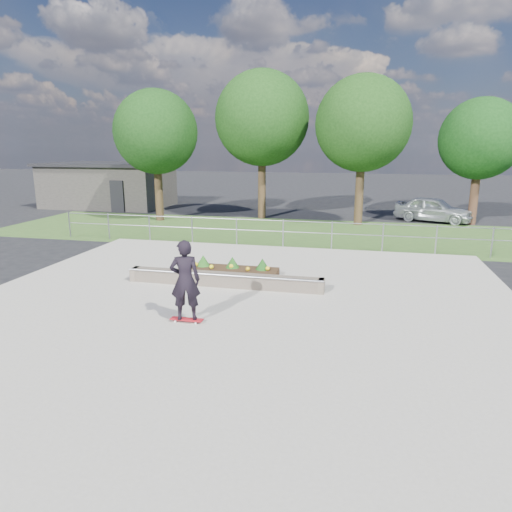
{
  "coord_description": "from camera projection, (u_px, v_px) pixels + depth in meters",
  "views": [
    {
      "loc": [
        3.0,
        -10.89,
        4.21
      ],
      "look_at": [
        0.2,
        1.5,
        1.1
      ],
      "focal_mm": 32.0,
      "sensor_mm": 36.0,
      "label": 1
    }
  ],
  "objects": [
    {
      "name": "tree_mid_left",
      "position": [
        262.0,
        119.0,
        25.37
      ],
      "size": [
        5.25,
        5.25,
        8.25
      ],
      "color": "#322214",
      "rests_on": "ground"
    },
    {
      "name": "fence",
      "position": [
        283.0,
        230.0,
        18.88
      ],
      "size": [
        20.06,
        0.06,
        1.2
      ],
      "color": "gray",
      "rests_on": "ground"
    },
    {
      "name": "concrete_slab",
      "position": [
        236.0,
        308.0,
        11.95
      ],
      "size": [
        15.0,
        15.0,
        0.06
      ],
      "primitive_type": "cube",
      "color": "gray",
      "rests_on": "ground"
    },
    {
      "name": "tree_mid_right",
      "position": [
        363.0,
        124.0,
        23.33
      ],
      "size": [
        4.9,
        4.9,
        7.7
      ],
      "color": "#342415",
      "rests_on": "ground"
    },
    {
      "name": "tree_far_right",
      "position": [
        481.0,
        139.0,
        23.65
      ],
      "size": [
        4.2,
        4.2,
        6.6
      ],
      "color": "#392116",
      "rests_on": "ground"
    },
    {
      "name": "grind_ledge",
      "position": [
        224.0,
        280.0,
        13.69
      ],
      "size": [
        6.0,
        0.44,
        0.43
      ],
      "color": "brown",
      "rests_on": "concrete_slab"
    },
    {
      "name": "tree_far_left",
      "position": [
        156.0,
        132.0,
        24.83
      ],
      "size": [
        4.55,
        4.55,
        7.15
      ],
      "color": "#312113",
      "rests_on": "ground"
    },
    {
      "name": "parked_car",
      "position": [
        433.0,
        209.0,
        25.39
      ],
      "size": [
        4.44,
        3.07,
        1.4
      ],
      "primitive_type": "imported",
      "rotation": [
        0.0,
        0.0,
        1.19
      ],
      "color": "#B0B6BA",
      "rests_on": "ground"
    },
    {
      "name": "grass_verge",
      "position": [
        295.0,
        232.0,
        22.38
      ],
      "size": [
        30.0,
        8.0,
        0.02
      ],
      "primitive_type": "cube",
      "color": "#305020",
      "rests_on": "ground"
    },
    {
      "name": "planter_bed",
      "position": [
        231.0,
        271.0,
        14.69
      ],
      "size": [
        3.0,
        1.2,
        0.61
      ],
      "color": "black",
      "rests_on": "concrete_slab"
    },
    {
      "name": "building",
      "position": [
        109.0,
        184.0,
        31.64
      ],
      "size": [
        8.4,
        5.4,
        3.0
      ],
      "color": "#2F2D2A",
      "rests_on": "ground"
    },
    {
      "name": "ground",
      "position": [
        236.0,
        310.0,
        11.96
      ],
      "size": [
        120.0,
        120.0,
        0.0
      ],
      "primitive_type": "plane",
      "color": "black",
      "rests_on": "ground"
    },
    {
      "name": "skateboarder",
      "position": [
        185.0,
        280.0,
        10.71
      ],
      "size": [
        0.81,
        0.64,
        2.02
      ],
      "color": "white",
      "rests_on": "concrete_slab"
    }
  ]
}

